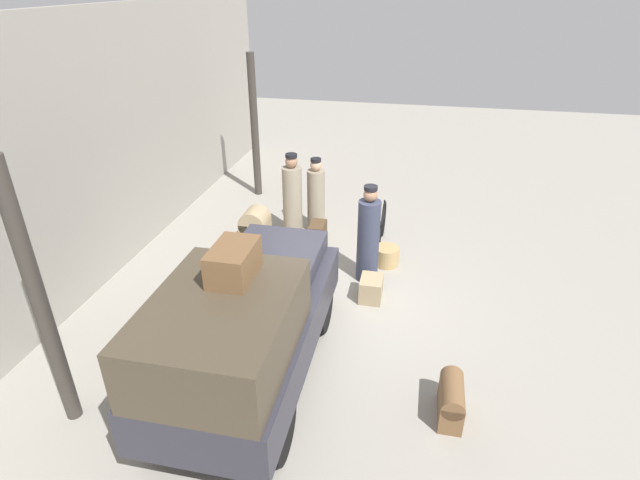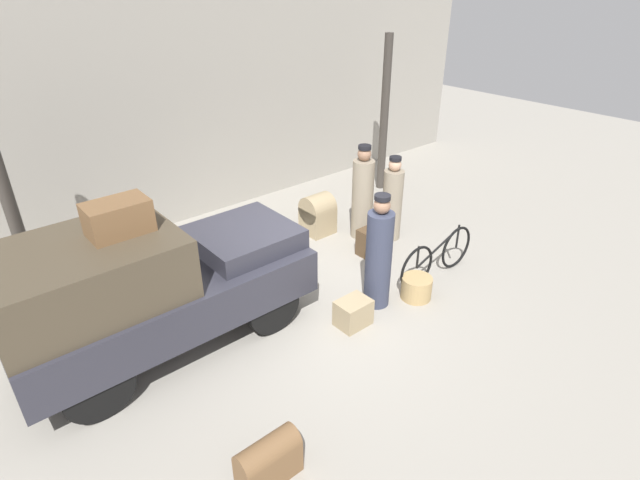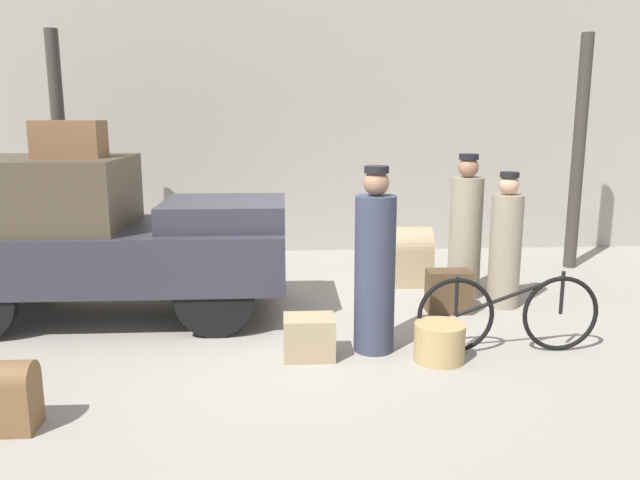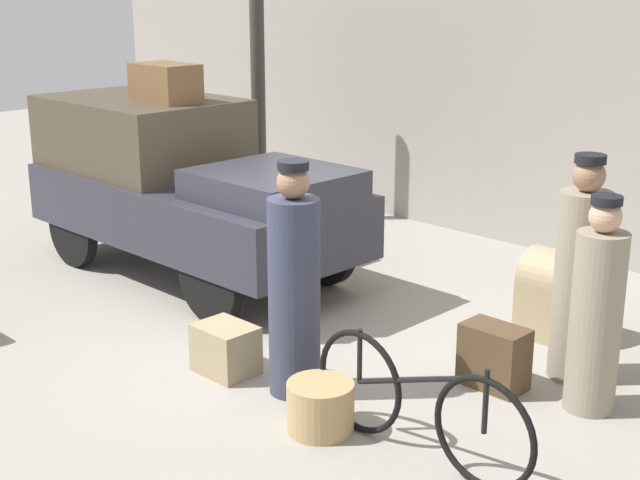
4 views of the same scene
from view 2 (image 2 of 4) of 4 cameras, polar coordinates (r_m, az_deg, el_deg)
The scene contains 15 objects.
ground_plane at distance 7.75m, azimuth -0.17°, elevation -7.19°, with size 30.00×30.00×0.00m, color gray.
station_building_facade at distance 10.03m, azimuth -15.91°, elevation 14.37°, with size 16.00×0.15×4.50m.
canopy_pillar_left at distance 7.99m, azimuth -31.93°, elevation 3.33°, with size 0.18×0.18×3.40m.
canopy_pillar_right at distance 11.40m, azimuth 7.37°, elevation 13.94°, with size 0.18×0.18×3.40m.
truck at distance 6.72m, azimuth -19.17°, elevation -4.97°, with size 3.86×1.65×1.81m.
bicycle at distance 8.39m, azimuth 13.24°, elevation -1.87°, with size 1.78×0.04×0.80m.
wicker_basket at distance 7.91m, azimuth 10.96°, elevation -5.37°, with size 0.47×0.47×0.36m.
porter_carrying_trunk at distance 9.32m, azimuth 4.89°, elevation 5.02°, with size 0.40×0.40×1.79m.
conductor_in_dark_uniform at distance 9.35m, azimuth 8.25°, elevation 4.31°, with size 0.37×0.37×1.61m.
porter_standing_middle at distance 7.36m, azimuth 6.73°, elevation -1.86°, with size 0.39×0.39×1.80m.
trunk_barrel_dark at distance 5.38m, azimuth -5.91°, elevation -23.71°, with size 0.65×0.29×0.53m.
suitcase_small_leather at distance 8.97m, azimuth 5.87°, elevation -0.09°, with size 0.50×0.30×0.50m.
trunk_large_brown at distance 9.60m, azimuth -0.27°, elevation 3.01°, with size 0.53×0.54×0.79m.
suitcase_black_upright at distance 7.22m, azimuth 3.81°, elevation -8.29°, with size 0.48×0.37×0.40m.
trunk_on_truck_roof at distance 6.20m, azimuth -22.10°, elevation 2.40°, with size 0.71×0.46×0.39m.
Camera 2 is at (-4.06, -4.81, 4.52)m, focal length 28.00 mm.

